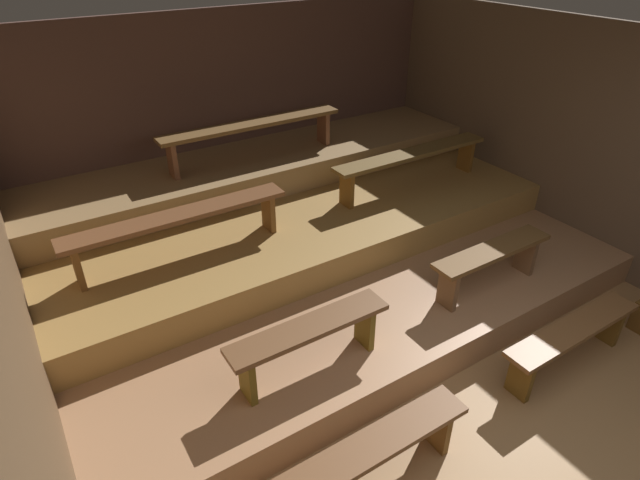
{
  "coord_description": "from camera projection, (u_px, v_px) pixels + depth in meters",
  "views": [
    {
      "loc": [
        -2.34,
        -0.79,
        3.08
      ],
      "look_at": [
        -0.2,
        2.58,
        0.65
      ],
      "focal_mm": 29.15,
      "sensor_mm": 36.0,
      "label": 1
    }
  ],
  "objects": [
    {
      "name": "ground",
      "position": [
        352.0,
        308.0,
        4.94
      ],
      "size": [
        5.89,
        5.45,
        0.08
      ],
      "primitive_type": "cube",
      "color": "#A17649"
    },
    {
      "name": "wall_back",
      "position": [
        237.0,
        117.0,
        6.0
      ],
      "size": [
        5.89,
        0.06,
        2.36
      ],
      "primitive_type": "cube",
      "color": "brown",
      "rests_on": "ground"
    },
    {
      "name": "wall_left",
      "position": [
        10.0,
        293.0,
        3.12
      ],
      "size": [
        0.06,
        5.45,
        2.36
      ],
      "primitive_type": "cube",
      "color": "brown",
      "rests_on": "ground"
    },
    {
      "name": "wall_right",
      "position": [
        553.0,
        135.0,
        5.49
      ],
      "size": [
        0.06,
        5.45,
        2.36
      ],
      "primitive_type": "cube",
      "color": "brown",
      "rests_on": "ground"
    },
    {
      "name": "platform_lower",
      "position": [
        319.0,
        263.0,
        5.25
      ],
      "size": [
        5.09,
        3.51,
        0.3
      ],
      "primitive_type": "cube",
      "color": "#AC7C55",
      "rests_on": "ground"
    },
    {
      "name": "platform_middle",
      "position": [
        290.0,
        214.0,
        5.52
      ],
      "size": [
        5.09,
        2.34,
        0.3
      ],
      "primitive_type": "cube",
      "color": "#A57C40",
      "rests_on": "platform_lower"
    },
    {
      "name": "platform_upper",
      "position": [
        261.0,
        167.0,
        5.83
      ],
      "size": [
        5.09,
        1.06,
        0.3
      ],
      "primitive_type": "cube",
      "color": "#9B784D",
      "rests_on": "platform_middle"
    },
    {
      "name": "bench_floor_left",
      "position": [
        372.0,
        453.0,
        3.17
      ],
      "size": [
        1.37,
        0.24,
        0.41
      ],
      "color": "brown",
      "rests_on": "ground"
    },
    {
      "name": "bench_floor_right",
      "position": [
        572.0,
        336.0,
        4.07
      ],
      "size": [
        1.37,
        0.24,
        0.41
      ],
      "color": "brown",
      "rests_on": "ground"
    },
    {
      "name": "bench_lower_left",
      "position": [
        309.0,
        336.0,
        3.64
      ],
      "size": [
        1.22,
        0.24,
        0.41
      ],
      "color": "brown",
      "rests_on": "platform_lower"
    },
    {
      "name": "bench_lower_right",
      "position": [
        491.0,
        258.0,
        4.49
      ],
      "size": [
        1.22,
        0.24,
        0.41
      ],
      "color": "brown",
      "rests_on": "platform_lower"
    },
    {
      "name": "bench_middle_left",
      "position": [
        179.0,
        222.0,
        4.39
      ],
      "size": [
        1.93,
        0.24,
        0.41
      ],
      "color": "brown",
      "rests_on": "platform_middle"
    },
    {
      "name": "bench_middle_right",
      "position": [
        412.0,
        158.0,
        5.58
      ],
      "size": [
        1.93,
        0.24,
        0.41
      ],
      "color": "brown",
      "rests_on": "platform_middle"
    },
    {
      "name": "bench_upper_center",
      "position": [
        252.0,
        129.0,
        5.48
      ],
      "size": [
        2.03,
        0.24,
        0.41
      ],
      "color": "brown",
      "rests_on": "platform_upper"
    }
  ]
}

